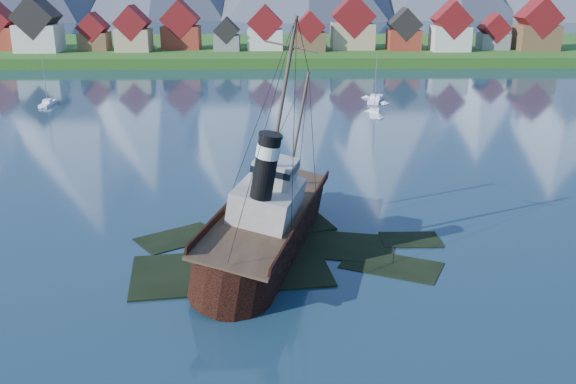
{
  "coord_description": "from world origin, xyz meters",
  "views": [
    {
      "loc": [
        1.21,
        -55.53,
        25.98
      ],
      "look_at": [
        2.41,
        6.0,
        5.0
      ],
      "focal_mm": 40.0,
      "sensor_mm": 36.0,
      "label": 1
    }
  ],
  "objects_px": {
    "sailboat_b": "(48,104)",
    "sailboat_d": "(374,114)",
    "sailboat_e": "(375,100)",
    "tugboat_wreck": "(262,217)"
  },
  "relations": [
    {
      "from": "sailboat_b",
      "to": "sailboat_e",
      "type": "relative_size",
      "value": 0.94
    },
    {
      "from": "tugboat_wreck",
      "to": "sailboat_b",
      "type": "relative_size",
      "value": 3.1
    },
    {
      "from": "sailboat_d",
      "to": "sailboat_e",
      "type": "bearing_deg",
      "value": 89.36
    },
    {
      "from": "sailboat_b",
      "to": "sailboat_e",
      "type": "bearing_deg",
      "value": 2.25
    },
    {
      "from": "sailboat_e",
      "to": "tugboat_wreck",
      "type": "bearing_deg",
      "value": -91.55
    },
    {
      "from": "sailboat_b",
      "to": "sailboat_d",
      "type": "relative_size",
      "value": 0.99
    },
    {
      "from": "tugboat_wreck",
      "to": "sailboat_b",
      "type": "height_order",
      "value": "tugboat_wreck"
    },
    {
      "from": "tugboat_wreck",
      "to": "sailboat_e",
      "type": "relative_size",
      "value": 2.9
    },
    {
      "from": "sailboat_d",
      "to": "tugboat_wreck",
      "type": "bearing_deg",
      "value": -99.58
    },
    {
      "from": "sailboat_b",
      "to": "sailboat_d",
      "type": "bearing_deg",
      "value": -9.98
    }
  ]
}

